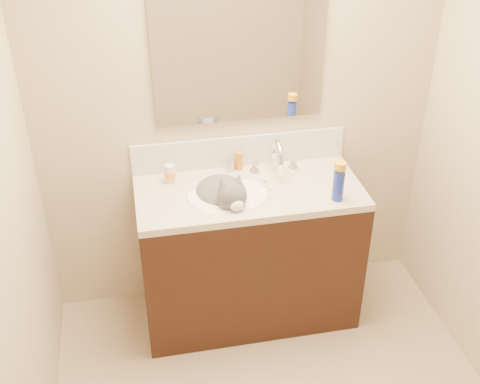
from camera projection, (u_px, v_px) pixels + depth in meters
name	position (u px, v px, depth m)	size (l,w,h in m)	color
room_shell	(311.00, 181.00, 2.04)	(2.24, 2.54, 2.52)	#BCA98C
vanity_cabinet	(249.00, 256.00, 3.42)	(1.20, 0.55, 0.82)	black
counter_slab	(249.00, 192.00, 3.19)	(1.20, 0.55, 0.04)	beige
basin	(228.00, 206.00, 3.17)	(0.45, 0.36, 0.14)	white
faucet	(276.00, 159.00, 3.28)	(0.28, 0.20, 0.21)	silver
cat	(223.00, 198.00, 3.16)	(0.39, 0.44, 0.32)	#4C4A4C
backsplash	(239.00, 151.00, 3.35)	(1.20, 0.02, 0.18)	silver
mirror	(239.00, 48.00, 3.04)	(0.90, 0.02, 0.80)	white
pill_bottle	(170.00, 174.00, 3.21)	(0.06, 0.06, 0.10)	silver
pill_label	(170.00, 174.00, 3.22)	(0.06, 0.06, 0.04)	orange
silver_jar	(231.00, 166.00, 3.33)	(0.05, 0.05, 0.05)	#B7B7BC
amber_bottle	(239.00, 161.00, 3.33)	(0.04, 0.04, 0.11)	#C27316
toothbrush	(266.00, 183.00, 3.22)	(0.02, 0.15, 0.01)	silver
toothbrush_head	(266.00, 182.00, 3.22)	(0.02, 0.03, 0.02)	#5B84C2
spray_can	(338.00, 186.00, 3.05)	(0.06, 0.06, 0.16)	#182CA8
spray_cap	(340.00, 166.00, 2.99)	(0.06, 0.06, 0.04)	orange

